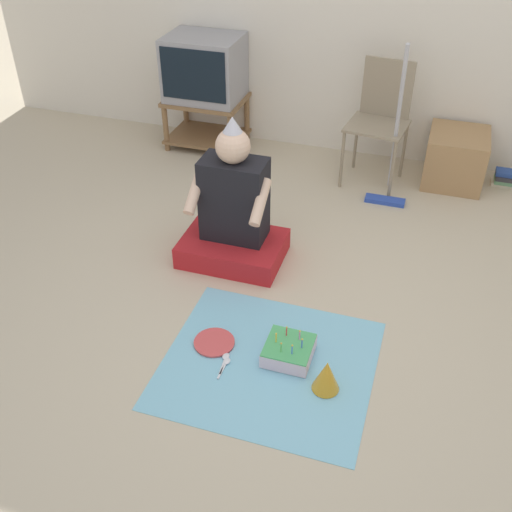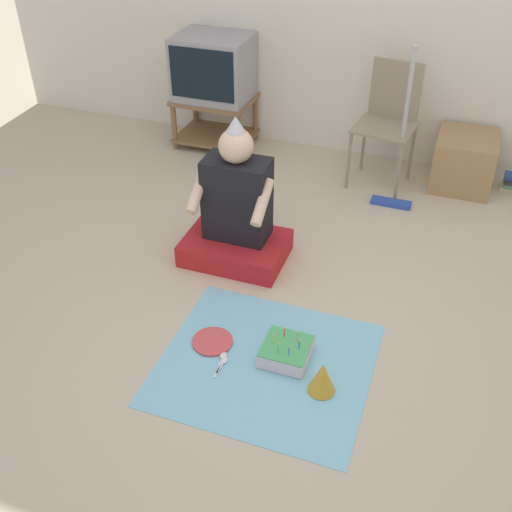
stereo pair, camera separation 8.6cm
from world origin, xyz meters
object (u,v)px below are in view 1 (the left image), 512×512
tv (204,68)px  book_pile (506,178)px  paper_plate (214,342)px  dust_mop (391,159)px  birthday_cake (289,350)px  person_seated (233,215)px  party_hat_blue (326,375)px  folding_chair (381,114)px  cardboard_box_stack (455,158)px

tv → book_pile: (2.37, 0.02, -0.59)m
paper_plate → dust_mop: bearing=69.9°
book_pile → birthday_cake: 2.46m
tv → person_seated: (0.74, -1.44, -0.35)m
dust_mop → party_hat_blue: dust_mop is taller
birthday_cake → person_seated: bearing=126.6°
birthday_cake → book_pile: bearing=64.1°
folding_chair → person_seated: (-0.67, -1.29, -0.21)m
dust_mop → party_hat_blue: 1.90m
person_seated → birthday_cake: person_seated is taller
birthday_cake → party_hat_blue: party_hat_blue is taller
tv → paper_plate: bearing=-67.8°
person_seated → paper_plate: 0.84m
dust_mop → party_hat_blue: size_ratio=6.46×
folding_chair → paper_plate: bearing=-103.8°
birthday_cake → tv: bearing=120.7°
cardboard_box_stack → book_pile: 0.41m
cardboard_box_stack → dust_mop: size_ratio=0.42×
tv → book_pile: size_ratio=2.88×
cardboard_box_stack → birthday_cake: bearing=-107.6°
cardboard_box_stack → dust_mop: dust_mop is taller
folding_chair → person_seated: 1.47m
person_seated → birthday_cake: 0.96m
cardboard_box_stack → person_seated: person_seated is taller
folding_chair → dust_mop: (0.14, -0.30, -0.20)m
dust_mop → paper_plate: bearing=-110.1°
tv → person_seated: bearing=-62.7°
dust_mop → tv: bearing=163.9°
paper_plate → book_pile: bearing=56.7°
cardboard_box_stack → party_hat_blue: bearing=-101.3°
folding_chair → party_hat_blue: (0.11, -2.19, -0.42)m
dust_mop → book_pile: size_ratio=5.59×
cardboard_box_stack → birthday_cake: (-0.68, -2.16, -0.14)m
person_seated → party_hat_blue: bearing=-49.0°
folding_chair → dust_mop: bearing=-65.0°
party_hat_blue → tv: bearing=123.1°
party_hat_blue → cardboard_box_stack: bearing=78.7°
tv → party_hat_blue: size_ratio=3.33×
paper_plate → birthday_cake: bearing=3.6°
tv → party_hat_blue: bearing=-56.9°
folding_chair → party_hat_blue: size_ratio=5.05×
cardboard_box_stack → paper_plate: (-1.08, -2.18, -0.18)m
folding_chair → book_pile: 1.07m
folding_chair → birthday_cake: 2.09m
book_pile → person_seated: person_seated is taller
tv → paper_plate: (0.90, -2.21, -0.64)m
tv → paper_plate: 2.47m
cardboard_box_stack → person_seated: size_ratio=0.52×
cardboard_box_stack → dust_mop: 0.61m
folding_chair → birthday_cake: size_ratio=3.67×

